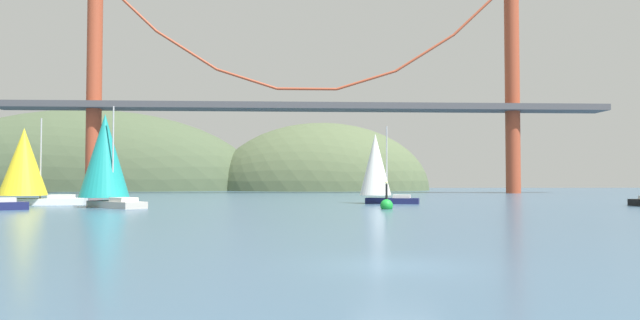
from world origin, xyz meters
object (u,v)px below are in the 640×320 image
at_px(sailboat_yellow_sail, 26,165).
at_px(channel_buoy, 387,205).
at_px(sailboat_teal_sail, 105,158).
at_px(sailboat_white_mainsail, 377,167).

bearing_deg(sailboat_yellow_sail, channel_buoy, -16.13).
bearing_deg(sailboat_teal_sail, channel_buoy, -11.28).
bearing_deg(sailboat_white_mainsail, channel_buoy, -94.34).
height_order(sailboat_white_mainsail, sailboat_yellow_sail, sailboat_yellow_sail).
height_order(sailboat_teal_sail, sailboat_yellow_sail, sailboat_teal_sail).
relative_size(sailboat_white_mainsail, sailboat_yellow_sail, 0.94).
distance_m(sailboat_white_mainsail, sailboat_teal_sail, 27.29).
bearing_deg(channel_buoy, sailboat_white_mainsail, 85.66).
relative_size(sailboat_teal_sail, sailboat_yellow_sail, 1.06).
bearing_deg(sailboat_white_mainsail, sailboat_teal_sail, -165.08).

